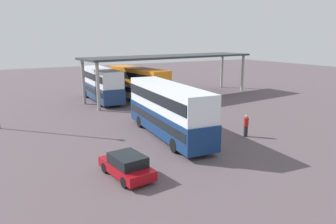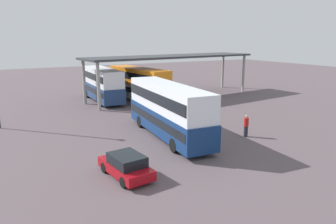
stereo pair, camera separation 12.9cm
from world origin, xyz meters
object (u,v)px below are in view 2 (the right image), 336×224
Objects in this scene: double_decker_main at (168,108)px; double_decker_mid_row at (139,83)px; double_decker_near_canopy at (102,83)px; pedestrian_waiting at (246,126)px; parked_hatchback at (126,165)px.

double_decker_mid_row is at bearing -10.68° from double_decker_main.
double_decker_near_canopy is 0.93× the size of double_decker_mid_row.
double_decker_mid_row is (4.04, -2.05, 0.03)m from double_decker_near_canopy.
double_decker_near_canopy is 5.74× the size of pedestrian_waiting.
double_decker_main reaches higher than parked_hatchback.
double_decker_near_canopy is at bearing 4.73° from double_decker_main.
double_decker_main is 1.05× the size of double_decker_mid_row.
parked_hatchback is at bearing 138.27° from double_decker_main.
parked_hatchback is 22.44m from double_decker_mid_row.
double_decker_main is 15.25m from double_decker_mid_row.
parked_hatchback is 0.39× the size of double_decker_near_canopy.
pedestrian_waiting is (5.36, -3.09, -1.40)m from double_decker_main.
parked_hatchback is 11.36m from pedestrian_waiting.
double_decker_mid_row reaches higher than double_decker_near_canopy.
parked_hatchback is (-5.76, -5.39, -1.61)m from double_decker_main.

